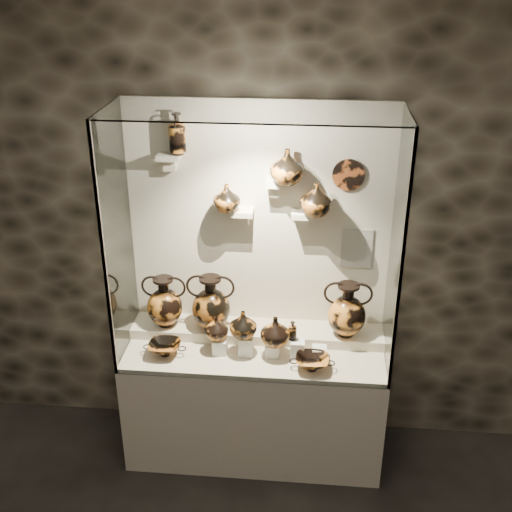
{
  "coord_description": "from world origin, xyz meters",
  "views": [
    {
      "loc": [
        0.34,
        -1.32,
        3.19
      ],
      "look_at": [
        0.01,
        2.2,
        1.5
      ],
      "focal_mm": 45.0,
      "sensor_mm": 36.0,
      "label": 1
    }
  ],
  "objects_px": {
    "jug_a": "(217,327)",
    "jug_c": "(275,331)",
    "jug_b": "(243,324)",
    "amphora_right": "(347,310)",
    "amphora_mid": "(211,303)",
    "ovoid_vase_b": "(287,166)",
    "kylix_right": "(312,362)",
    "lekythos_small": "(293,329)",
    "amphora_left": "(165,301)",
    "kylix_left": "(165,347)",
    "ovoid_vase_c": "(316,199)",
    "lekythos_tall": "(177,132)",
    "ovoid_vase_a": "(227,198)"
  },
  "relations": [
    {
      "from": "kylix_right",
      "to": "ovoid_vase_a",
      "type": "height_order",
      "value": "ovoid_vase_a"
    },
    {
      "from": "amphora_mid",
      "to": "jug_b",
      "type": "relative_size",
      "value": 2.07
    },
    {
      "from": "jug_a",
      "to": "jug_b",
      "type": "relative_size",
      "value": 0.88
    },
    {
      "from": "ovoid_vase_b",
      "to": "jug_b",
      "type": "bearing_deg",
      "value": -148.26
    },
    {
      "from": "amphora_right",
      "to": "kylix_right",
      "type": "height_order",
      "value": "amphora_right"
    },
    {
      "from": "amphora_mid",
      "to": "lekythos_tall",
      "type": "bearing_deg",
      "value": 141.29
    },
    {
      "from": "lekythos_small",
      "to": "lekythos_tall",
      "type": "xyz_separation_m",
      "value": [
        -0.73,
        0.27,
        1.18
      ]
    },
    {
      "from": "jug_b",
      "to": "lekythos_small",
      "type": "height_order",
      "value": "jug_b"
    },
    {
      "from": "jug_b",
      "to": "ovoid_vase_a",
      "type": "relative_size",
      "value": 1.04
    },
    {
      "from": "amphora_right",
      "to": "lekythos_small",
      "type": "relative_size",
      "value": 2.54
    },
    {
      "from": "amphora_mid",
      "to": "jug_b",
      "type": "bearing_deg",
      "value": -49.42
    },
    {
      "from": "amphora_mid",
      "to": "lekythos_small",
      "type": "xyz_separation_m",
      "value": [
        0.55,
        -0.17,
        -0.07
      ]
    },
    {
      "from": "kylix_right",
      "to": "lekythos_small",
      "type": "bearing_deg",
      "value": 130.43
    },
    {
      "from": "lekythos_small",
      "to": "kylix_left",
      "type": "relative_size",
      "value": 0.55
    },
    {
      "from": "amphora_mid",
      "to": "amphora_right",
      "type": "distance_m",
      "value": 0.89
    },
    {
      "from": "lekythos_small",
      "to": "ovoid_vase_a",
      "type": "bearing_deg",
      "value": 172.97
    },
    {
      "from": "jug_c",
      "to": "ovoid_vase_b",
      "type": "distance_m",
      "value": 1.04
    },
    {
      "from": "amphora_right",
      "to": "lekythos_small",
      "type": "bearing_deg",
      "value": -169.39
    },
    {
      "from": "amphora_left",
      "to": "kylix_left",
      "type": "xyz_separation_m",
      "value": [
        0.05,
        -0.25,
        -0.19
      ]
    },
    {
      "from": "amphora_right",
      "to": "jug_c",
      "type": "bearing_deg",
      "value": -172.84
    },
    {
      "from": "amphora_right",
      "to": "jug_a",
      "type": "height_order",
      "value": "amphora_right"
    },
    {
      "from": "ovoid_vase_a",
      "to": "ovoid_vase_c",
      "type": "relative_size",
      "value": 0.86
    },
    {
      "from": "kylix_right",
      "to": "lekythos_tall",
      "type": "bearing_deg",
      "value": 152.18
    },
    {
      "from": "lekythos_tall",
      "to": "ovoid_vase_a",
      "type": "xyz_separation_m",
      "value": [
        0.3,
        -0.03,
        -0.4
      ]
    },
    {
      "from": "lekythos_small",
      "to": "lekythos_tall",
      "type": "bearing_deg",
      "value": -178.39
    },
    {
      "from": "kylix_right",
      "to": "ovoid_vase_c",
      "type": "xyz_separation_m",
      "value": [
        -0.02,
        0.37,
        0.94
      ]
    },
    {
      "from": "lekythos_small",
      "to": "lekythos_tall",
      "type": "relative_size",
      "value": 0.53
    },
    {
      "from": "jug_a",
      "to": "jug_b",
      "type": "bearing_deg",
      "value": -13.15
    },
    {
      "from": "ovoid_vase_b",
      "to": "ovoid_vase_c",
      "type": "height_order",
      "value": "ovoid_vase_b"
    },
    {
      "from": "jug_c",
      "to": "ovoid_vase_c",
      "type": "distance_m",
      "value": 0.87
    },
    {
      "from": "amphora_mid",
      "to": "jug_c",
      "type": "height_order",
      "value": "amphora_mid"
    },
    {
      "from": "kylix_left",
      "to": "kylix_right",
      "type": "height_order",
      "value": "kylix_right"
    },
    {
      "from": "lekythos_tall",
      "to": "ovoid_vase_c",
      "type": "relative_size",
      "value": 1.35
    },
    {
      "from": "kylix_right",
      "to": "ovoid_vase_b",
      "type": "xyz_separation_m",
      "value": [
        -0.2,
        0.36,
        1.14
      ]
    },
    {
      "from": "amphora_right",
      "to": "jug_b",
      "type": "height_order",
      "value": "amphora_right"
    },
    {
      "from": "kylix_right",
      "to": "jug_c",
      "type": "bearing_deg",
      "value": 150.91
    },
    {
      "from": "amphora_right",
      "to": "ovoid_vase_c",
      "type": "relative_size",
      "value": 1.81
    },
    {
      "from": "jug_a",
      "to": "kylix_left",
      "type": "height_order",
      "value": "jug_a"
    },
    {
      "from": "amphora_right",
      "to": "jug_b",
      "type": "relative_size",
      "value": 2.03
    },
    {
      "from": "jug_c",
      "to": "lekythos_small",
      "type": "xyz_separation_m",
      "value": [
        0.11,
        0.02,
        0.01
      ]
    },
    {
      "from": "amphora_right",
      "to": "kylix_right",
      "type": "distance_m",
      "value": 0.43
    },
    {
      "from": "lekythos_tall",
      "to": "ovoid_vase_c",
      "type": "distance_m",
      "value": 0.93
    },
    {
      "from": "jug_a",
      "to": "amphora_right",
      "type": "bearing_deg",
      "value": 2.48
    },
    {
      "from": "jug_b",
      "to": "lekythos_small",
      "type": "bearing_deg",
      "value": 20.69
    },
    {
      "from": "ovoid_vase_b",
      "to": "ovoid_vase_c",
      "type": "bearing_deg",
      "value": -10.71
    },
    {
      "from": "amphora_left",
      "to": "amphora_mid",
      "type": "xyz_separation_m",
      "value": [
        0.31,
        -0.01,
        0.01
      ]
    },
    {
      "from": "jug_a",
      "to": "jug_c",
      "type": "relative_size",
      "value": 0.82
    },
    {
      "from": "ovoid_vase_c",
      "to": "jug_a",
      "type": "bearing_deg",
      "value": -173.85
    },
    {
      "from": "jug_b",
      "to": "ovoid_vase_c",
      "type": "height_order",
      "value": "ovoid_vase_c"
    },
    {
      "from": "amphora_mid",
      "to": "ovoid_vase_b",
      "type": "height_order",
      "value": "ovoid_vase_b"
    }
  ]
}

